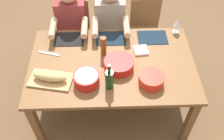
{
  "coord_description": "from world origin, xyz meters",
  "views": [
    {
      "loc": [
        0.05,
        1.75,
        2.61
      ],
      "look_at": [
        0.0,
        0.0,
        0.63
      ],
      "focal_mm": 41.16,
      "sensor_mm": 36.0,
      "label": 1
    }
  ],
  "objects_px": {
    "dining_table": "(112,68)",
    "cutting_board": "(51,80)",
    "wine_bottle": "(109,79)",
    "chair_near_left": "(145,28)",
    "diner_near_right": "(72,25)",
    "serving_bowl_pasta": "(86,78)",
    "diner_near_center": "(110,24)",
    "chair_near_right": "(75,29)",
    "serving_bowl_salad": "(151,79)",
    "bread_loaf": "(50,76)",
    "serving_bowl_greens": "(119,64)",
    "wine_glass": "(177,24)",
    "beer_bottle": "(103,46)",
    "chair_near_center": "(110,29)",
    "napkin_stack": "(141,50)"
  },
  "relations": [
    {
      "from": "dining_table",
      "to": "cutting_board",
      "type": "bearing_deg",
      "value": 20.06
    },
    {
      "from": "wine_bottle",
      "to": "chair_near_left",
      "type": "bearing_deg",
      "value": -113.03
    },
    {
      "from": "diner_near_right",
      "to": "cutting_board",
      "type": "distance_m",
      "value": 0.88
    },
    {
      "from": "diner_near_right",
      "to": "serving_bowl_pasta",
      "type": "distance_m",
      "value": 0.94
    },
    {
      "from": "diner_near_center",
      "to": "chair_near_right",
      "type": "relative_size",
      "value": 1.41
    },
    {
      "from": "dining_table",
      "to": "diner_near_center",
      "type": "bearing_deg",
      "value": -90.0
    },
    {
      "from": "cutting_board",
      "to": "serving_bowl_salad",
      "type": "bearing_deg",
      "value": 176.55
    },
    {
      "from": "diner_near_right",
      "to": "cutting_board",
      "type": "bearing_deg",
      "value": 81.77
    },
    {
      "from": "chair_near_right",
      "to": "diner_near_right",
      "type": "bearing_deg",
      "value": 90.0
    },
    {
      "from": "diner_near_center",
      "to": "bread_loaf",
      "type": "height_order",
      "value": "diner_near_center"
    },
    {
      "from": "cutting_board",
      "to": "bread_loaf",
      "type": "distance_m",
      "value": 0.06
    },
    {
      "from": "diner_near_right",
      "to": "serving_bowl_greens",
      "type": "distance_m",
      "value": 0.9
    },
    {
      "from": "wine_glass",
      "to": "serving_bowl_greens",
      "type": "bearing_deg",
      "value": 37.95
    },
    {
      "from": "diner_near_right",
      "to": "serving_bowl_greens",
      "type": "xyz_separation_m",
      "value": [
        -0.52,
        0.73,
        0.1
      ]
    },
    {
      "from": "serving_bowl_greens",
      "to": "cutting_board",
      "type": "distance_m",
      "value": 0.66
    },
    {
      "from": "diner_near_right",
      "to": "serving_bowl_salad",
      "type": "bearing_deg",
      "value": 131.05
    },
    {
      "from": "dining_table",
      "to": "wine_bottle",
      "type": "xyz_separation_m",
      "value": [
        0.03,
        0.3,
        0.19
      ]
    },
    {
      "from": "diner_near_center",
      "to": "beer_bottle",
      "type": "height_order",
      "value": "diner_near_center"
    },
    {
      "from": "serving_bowl_pasta",
      "to": "serving_bowl_salad",
      "type": "xyz_separation_m",
      "value": [
        -0.6,
        0.02,
        -0.01
      ]
    },
    {
      "from": "bread_loaf",
      "to": "diner_near_right",
      "type": "bearing_deg",
      "value": -98.23
    },
    {
      "from": "chair_near_center",
      "to": "serving_bowl_salad",
      "type": "height_order",
      "value": "chair_near_center"
    },
    {
      "from": "serving_bowl_greens",
      "to": "serving_bowl_pasta",
      "type": "height_order",
      "value": "serving_bowl_pasta"
    },
    {
      "from": "dining_table",
      "to": "diner_near_center",
      "type": "xyz_separation_m",
      "value": [
        0.0,
        -0.66,
        0.04
      ]
    },
    {
      "from": "dining_table",
      "to": "napkin_stack",
      "type": "bearing_deg",
      "value": -152.97
    },
    {
      "from": "chair_near_left",
      "to": "serving_bowl_salad",
      "type": "xyz_separation_m",
      "value": [
        0.1,
        1.11,
        0.31
      ]
    },
    {
      "from": "chair_near_center",
      "to": "napkin_stack",
      "type": "bearing_deg",
      "value": 113.84
    },
    {
      "from": "chair_near_right",
      "to": "napkin_stack",
      "type": "bearing_deg",
      "value": 137.77
    },
    {
      "from": "serving_bowl_greens",
      "to": "bread_loaf",
      "type": "bearing_deg",
      "value": 12.68
    },
    {
      "from": "serving_bowl_greens",
      "to": "cutting_board",
      "type": "height_order",
      "value": "serving_bowl_greens"
    },
    {
      "from": "serving_bowl_salad",
      "to": "chair_near_center",
      "type": "bearing_deg",
      "value": -72.35
    },
    {
      "from": "chair_near_center",
      "to": "serving_bowl_greens",
      "type": "xyz_separation_m",
      "value": [
        -0.06,
        0.91,
        0.31
      ]
    },
    {
      "from": "chair_near_center",
      "to": "wine_glass",
      "type": "bearing_deg",
      "value": 151.5
    },
    {
      "from": "chair_near_right",
      "to": "wine_glass",
      "type": "xyz_separation_m",
      "value": [
        -1.18,
        0.39,
        0.37
      ]
    },
    {
      "from": "napkin_stack",
      "to": "wine_bottle",
      "type": "bearing_deg",
      "value": 53.62
    },
    {
      "from": "serving_bowl_salad",
      "to": "wine_bottle",
      "type": "xyz_separation_m",
      "value": [
        0.39,
        0.03,
        0.05
      ]
    },
    {
      "from": "chair_near_left",
      "to": "serving_bowl_salad",
      "type": "bearing_deg",
      "value": 84.84
    },
    {
      "from": "diner_near_center",
      "to": "serving_bowl_greens",
      "type": "xyz_separation_m",
      "value": [
        -0.06,
        0.73,
        0.1
      ]
    },
    {
      "from": "diner_near_center",
      "to": "napkin_stack",
      "type": "xyz_separation_m",
      "value": [
        -0.3,
        0.5,
        0.05
      ]
    },
    {
      "from": "bread_loaf",
      "to": "wine_glass",
      "type": "relative_size",
      "value": 1.93
    },
    {
      "from": "dining_table",
      "to": "chair_near_right",
      "type": "bearing_deg",
      "value": -61.7
    },
    {
      "from": "serving_bowl_greens",
      "to": "serving_bowl_pasta",
      "type": "relative_size",
      "value": 1.21
    },
    {
      "from": "serving_bowl_greens",
      "to": "serving_bowl_pasta",
      "type": "bearing_deg",
      "value": 30.63
    },
    {
      "from": "serving_bowl_pasta",
      "to": "wine_bottle",
      "type": "relative_size",
      "value": 0.82
    },
    {
      "from": "wine_glass",
      "to": "serving_bowl_pasta",
      "type": "bearing_deg",
      "value": 35.77
    },
    {
      "from": "chair_near_right",
      "to": "serving_bowl_salad",
      "type": "xyz_separation_m",
      "value": [
        -0.81,
        1.11,
        0.31
      ]
    },
    {
      "from": "chair_near_center",
      "to": "chair_near_right",
      "type": "relative_size",
      "value": 1.0
    },
    {
      "from": "diner_near_center",
      "to": "chair_near_right",
      "type": "bearing_deg",
      "value": -22.03
    },
    {
      "from": "serving_bowl_greens",
      "to": "chair_near_left",
      "type": "bearing_deg",
      "value": -113.18
    },
    {
      "from": "bread_loaf",
      "to": "wine_bottle",
      "type": "xyz_separation_m",
      "value": [
        -0.55,
        0.09,
        0.04
      ]
    },
    {
      "from": "wine_glass",
      "to": "wine_bottle",
      "type": "bearing_deg",
      "value": 44.72
    }
  ]
}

